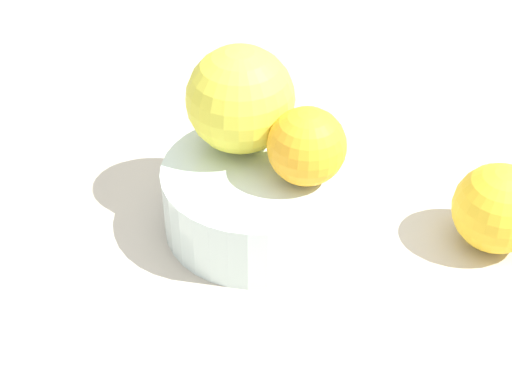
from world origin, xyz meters
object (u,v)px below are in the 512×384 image
object	(u,v)px
fruit_bowl	(256,199)
orange_in_bowl_1	(307,145)
orange_in_bowl_0	(240,99)
orange_loose_0	(498,208)

from	to	relation	value
fruit_bowl	orange_in_bowl_1	bearing A→B (deg)	92.72
orange_in_bowl_0	orange_in_bowl_1	bearing A→B (deg)	65.79
orange_in_bowl_1	orange_loose_0	distance (cm)	15.97
orange_in_bowl_0	orange_in_bowl_1	distance (cm)	6.75
fruit_bowl	orange_loose_0	bearing A→B (deg)	99.29
fruit_bowl	orange_in_bowl_0	size ratio (longest dim) A/B	1.74
orange_loose_0	orange_in_bowl_1	bearing A→B (deg)	-79.00
orange_in_bowl_1	orange_loose_0	bearing A→B (deg)	101.00
fruit_bowl	orange_in_bowl_0	distance (cm)	8.14
fruit_bowl	orange_loose_0	size ratio (longest dim) A/B	2.11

